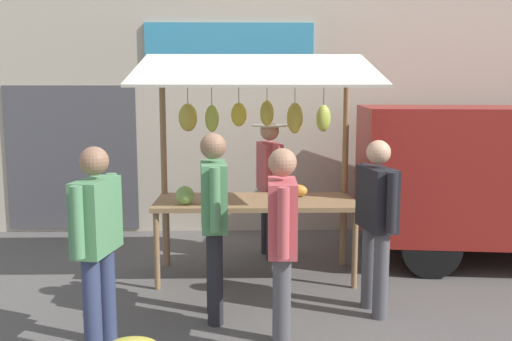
% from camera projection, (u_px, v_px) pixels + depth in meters
% --- Properties ---
extents(ground_plane, '(40.00, 40.00, 0.00)m').
position_uv_depth(ground_plane, '(255.00, 276.00, 6.27)').
color(ground_plane, '#514F4C').
extents(street_backdrop, '(9.00, 0.30, 3.40)m').
position_uv_depth(street_backdrop, '(249.00, 116.00, 8.20)').
color(street_backdrop, '#B2A893').
rests_on(street_backdrop, ground).
extents(market_stall, '(2.50, 1.46, 2.50)m').
position_uv_depth(market_stall, '(254.00, 138.00, 6.09)').
color(market_stall, olive).
rests_on(market_stall, ground).
extents(vendor_with_sunhat, '(0.44, 0.71, 1.70)m').
position_uv_depth(vendor_with_sunhat, '(269.00, 177.00, 6.87)').
color(vendor_with_sunhat, '#232328').
rests_on(vendor_with_sunhat, ground).
extents(shopper_with_shopping_bag, '(0.31, 0.69, 1.63)m').
position_uv_depth(shopper_with_shopping_bag, '(377.00, 215.00, 5.12)').
color(shopper_with_shopping_bag, '#4C4C51').
rests_on(shopper_with_shopping_bag, ground).
extents(shopper_in_grey_tee, '(0.27, 0.72, 1.71)m').
position_uv_depth(shopper_in_grey_tee, '(214.00, 212.00, 4.98)').
color(shopper_in_grey_tee, '#232328').
rests_on(shopper_in_grey_tee, ground).
extents(shopper_in_striped_shirt, '(0.31, 0.69, 1.65)m').
position_uv_depth(shopper_in_striped_shirt, '(97.00, 235.00, 4.34)').
color(shopper_in_striped_shirt, navy).
rests_on(shopper_in_striped_shirt, ground).
extents(shopper_with_ponytail, '(0.24, 0.70, 1.64)m').
position_uv_depth(shopper_with_ponytail, '(282.00, 235.00, 4.37)').
color(shopper_with_ponytail, '#4C4C51').
rests_on(shopper_with_ponytail, ground).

